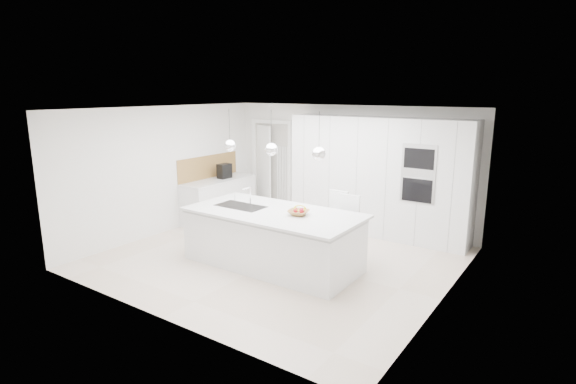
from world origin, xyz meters
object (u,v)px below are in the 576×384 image
Objects in this scene: island_base at (272,240)px; bar_stool_left at (334,225)px; espresso_machine at (224,171)px; bar_stool_right at (345,230)px; fruit_bowl at (298,213)px.

bar_stool_left is at bearing 54.81° from island_base.
bar_stool_right is (3.44, -0.89, -0.50)m from espresso_machine.
bar_stool_left is at bearing 154.75° from bar_stool_right.
fruit_bowl is at bearing -124.75° from bar_stool_right.
island_base is 1.12m from bar_stool_left.
espresso_machine is at bearing 151.95° from fruit_bowl.
fruit_bowl is (0.45, 0.09, 0.51)m from island_base.
island_base is 3.10m from espresso_machine.
espresso_machine reaches higher than fruit_bowl.
bar_stool_right is (0.46, 0.70, -0.38)m from fruit_bowl.
fruit_bowl is 0.29× the size of bar_stool_left.
bar_stool_left is 1.01× the size of bar_stool_right.
espresso_machine is (-2.53, 1.67, 0.63)m from island_base.
espresso_machine reaches higher than island_base.
fruit_bowl is 0.92m from bar_stool_right.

